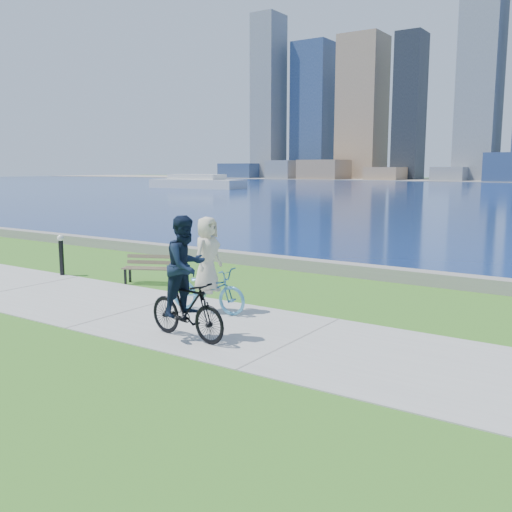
{
  "coord_description": "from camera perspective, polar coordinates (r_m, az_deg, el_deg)",
  "views": [
    {
      "loc": [
        8.85,
        -8.39,
        3.04
      ],
      "look_at": [
        1.9,
        1.89,
        1.1
      ],
      "focal_mm": 40.0,
      "sensor_mm": 36.0,
      "label": 1
    }
  ],
  "objects": [
    {
      "name": "seawall",
      "position": [
        17.3,
        2.79,
        -0.66
      ],
      "size": [
        90.0,
        0.5,
        0.35
      ],
      "primitive_type": "cube",
      "color": "gray",
      "rests_on": "ground"
    },
    {
      "name": "park_bench",
      "position": [
        15.22,
        -10.43,
        -1.04
      ],
      "size": [
        1.52,
        1.06,
        0.75
      ],
      "rotation": [
        0.0,
        0.0,
        0.43
      ],
      "color": "black",
      "rests_on": "ground"
    },
    {
      "name": "bollard_lamp",
      "position": [
        16.94,
        -18.9,
        0.35
      ],
      "size": [
        0.19,
        0.19,
        1.16
      ],
      "color": "black",
      "rests_on": "ground"
    },
    {
      "name": "ferry_near",
      "position": [
        83.5,
        -5.94,
        7.32
      ],
      "size": [
        14.91,
        4.26,
        2.02
      ],
      "color": "silver",
      "rests_on": "ground"
    },
    {
      "name": "cyclist_man",
      "position": [
        10.09,
        -7.0,
        -3.17
      ],
      "size": [
        0.73,
        1.83,
        2.2
      ],
      "rotation": [
        0.0,
        0.0,
        1.48
      ],
      "color": "black",
      "rests_on": "ground"
    },
    {
      "name": "cyclist_woman",
      "position": [
        11.97,
        -4.86,
        -2.1
      ],
      "size": [
        0.8,
        1.86,
        2.01
      ],
      "rotation": [
        0.0,
        0.0,
        1.66
      ],
      "color": "#509BC4",
      "rests_on": "ground"
    },
    {
      "name": "ground",
      "position": [
        12.57,
        -12.14,
        -5.31
      ],
      "size": [
        320.0,
        320.0,
        0.0
      ],
      "primitive_type": "plane",
      "color": "#31691B",
      "rests_on": "ground"
    },
    {
      "name": "concrete_path",
      "position": [
        12.57,
        -12.14,
        -5.27
      ],
      "size": [
        80.0,
        3.5,
        0.02
      ],
      "primitive_type": "cube",
      "color": "#A0A09B",
      "rests_on": "ground"
    }
  ]
}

